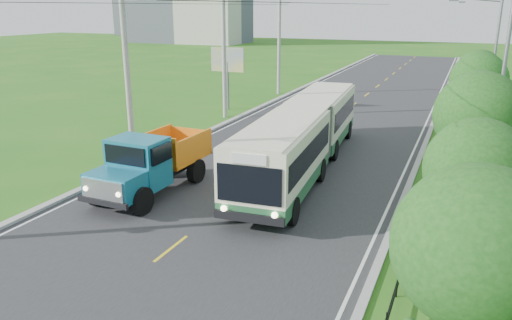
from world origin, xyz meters
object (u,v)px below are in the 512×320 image
Objects in this scene: pole_mid at (224,52)px; tree_fourth at (478,104)px; billboard_left at (228,64)px; dump_truck at (151,160)px; tree_third at (480,120)px; tree_fifth at (479,84)px; pole_near at (127,70)px; pole_far at (279,42)px; planter_near at (434,218)px; streetlight_mid at (499,80)px; bus at (304,133)px; streetlight_far at (492,56)px; tree_back at (479,75)px; tree_front at (478,254)px; planter_mid at (445,163)px; planter_far at (452,131)px; tree_second at (478,174)px.

pole_mid reaches higher than tree_fourth.
dump_truck is (5.57, -19.38, -2.25)m from billboard_left.
tree_fifth is (-0.00, 12.00, -0.13)m from tree_third.
pole_far is at bearing 90.00° from pole_near.
pole_far is at bearing 82.17° from billboard_left.
planter_near is at bearing -98.77° from tree_fourth.
streetlight_mid reaches higher than bus.
pole_near is 26.80m from streetlight_far.
pole_near reaches higher than tree_back.
streetlight_mid is at bearing 82.36° from tree_third.
streetlight_far is (0.79, 31.86, 1.18)m from tree_front.
pole_mid reaches higher than planter_near.
tree_front is (18.12, -12.86, -1.37)m from pole_near.
billboard_left is (-1.24, -9.00, -1.23)m from pole_far.
tree_third reaches higher than planter_near.
pole_mid is 17.29m from dump_truck.
planter_near is at bearing -90.00° from planter_mid.
tree_third is (18.12, -0.86, -1.11)m from pole_near.
streetlight_mid is 13.54× the size of planter_far.
tree_third is 8.96× the size of planter_far.
bus is (9.78, -22.22, -3.06)m from pole_far.
tree_fifth is (0.00, 24.00, 0.13)m from tree_front.
pole_mid is 23.08m from planter_near.
streetlight_far reaches higher than planter_near.
tree_fourth is at bearing -20.74° from pole_mid.
tree_back is at bearing 90.00° from tree_fourth.
pole_near is 1.00× the size of pole_far.
pole_mid reaches higher than tree_back.
tree_fourth is 0.30× the size of bus.
bus is (-7.09, -11.22, 1.75)m from planter_far.
planter_far is 21.47m from dump_truck.
tree_second reaches higher than planter_mid.
pole_far is 22.25m from tree_fifth.
streetlight_mid is 13.54× the size of planter_mid.
pole_mid reaches higher than tree_fifth.
planter_far is (0.00, 16.00, 0.00)m from planter_near.
tree_back is 8.21× the size of planter_far.
planter_far is (0.00, 8.00, 0.00)m from planter_mid.
planter_mid is 1.00× the size of planter_far.
tree_front is 17.92m from streetlight_mid.
planter_far is 0.13× the size of billboard_left.
tree_front is 33.92m from billboard_left.
tree_third reaches higher than tree_fifth.
planter_mid is 7.98m from bus.
tree_second is 0.58× the size of streetlight_far.
pole_far is 1.89× the size of tree_second.
streetlight_mid and streetlight_far have the same top height.
tree_fourth is 0.78× the size of dump_truck.
billboard_left is at bearing 135.16° from planter_near.
streetlight_mid is 1.32× the size of dump_truck.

